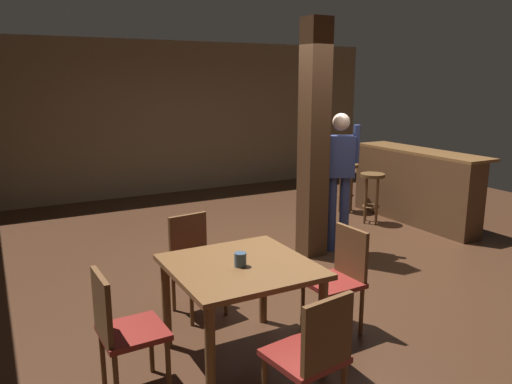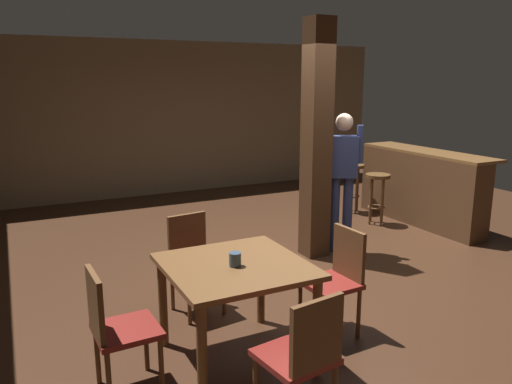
% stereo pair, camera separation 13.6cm
% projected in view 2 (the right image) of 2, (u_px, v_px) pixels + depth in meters
% --- Properties ---
extents(ground_plane, '(10.80, 10.80, 0.00)m').
position_uv_depth(ground_plane, '(325.00, 264.00, 5.84)').
color(ground_plane, '#382114').
extents(wall_back, '(8.00, 0.10, 2.80)m').
position_uv_depth(wall_back, '(192.00, 118.00, 9.45)').
color(wall_back, '#756047').
rests_on(wall_back, ground_plane).
extents(pillar, '(0.28, 0.28, 2.80)m').
position_uv_depth(pillar, '(316.00, 141.00, 5.86)').
color(pillar, '#422816').
rests_on(pillar, ground_plane).
extents(dining_table, '(1.02, 1.02, 0.77)m').
position_uv_depth(dining_table, '(236.00, 279.00, 3.73)').
color(dining_table, brown).
rests_on(dining_table, ground_plane).
extents(chair_north, '(0.47, 0.47, 0.89)m').
position_uv_depth(chair_north, '(193.00, 258.00, 4.59)').
color(chair_north, maroon).
rests_on(chair_north, ground_plane).
extents(chair_south, '(0.47, 0.47, 0.89)m').
position_uv_depth(chair_south, '(303.00, 354.00, 2.99)').
color(chair_south, maroon).
rests_on(chair_south, ground_plane).
extents(chair_east, '(0.44, 0.44, 0.89)m').
position_uv_depth(chair_east, '(337.00, 275.00, 4.18)').
color(chair_east, maroon).
rests_on(chair_east, ground_plane).
extents(chair_west, '(0.44, 0.44, 0.89)m').
position_uv_depth(chair_west, '(115.00, 325.00, 3.34)').
color(chair_west, maroon).
rests_on(chair_west, ground_plane).
extents(napkin_cup, '(0.09, 0.09, 0.10)m').
position_uv_depth(napkin_cup, '(235.00, 259.00, 3.65)').
color(napkin_cup, '#33475B').
rests_on(napkin_cup, dining_table).
extents(standing_person, '(0.45, 0.34, 1.72)m').
position_uv_depth(standing_person, '(342.00, 173.00, 6.07)').
color(standing_person, navy).
rests_on(standing_person, ground_plane).
extents(bar_counter, '(0.56, 2.21, 1.09)m').
position_uv_depth(bar_counter, '(420.00, 187.00, 7.39)').
color(bar_counter, brown).
rests_on(bar_counter, ground_plane).
extents(bar_stool_near, '(0.36, 0.36, 0.75)m').
position_uv_depth(bar_stool_near, '(377.00, 186.00, 7.36)').
color(bar_stool_near, '#4C3319').
rests_on(bar_stool_near, ground_plane).
extents(bar_stool_mid, '(0.36, 0.36, 0.78)m').
position_uv_depth(bar_stool_mid, '(352.00, 176.00, 8.02)').
color(bar_stool_mid, '#4C3319').
rests_on(bar_stool_mid, ground_plane).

